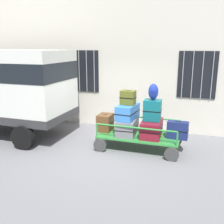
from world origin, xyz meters
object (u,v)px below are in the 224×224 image
object	(u,v)px
suitcase_left_bottom	(105,122)
suitcase_center_middle	(152,110)
luggage_cart	(139,137)
suitcase_midright_bottom	(178,130)
backpack	(153,92)
suitcase_midleft_middle	(128,112)
van	(2,83)
suitcase_midleft_bottom	(127,126)
suitcase_midleft_top	(128,97)
suitcase_center_bottom	(152,128)

from	to	relation	value
suitcase_left_bottom	suitcase_center_middle	bearing A→B (deg)	-3.05
luggage_cart	suitcase_center_middle	distance (m)	0.90
luggage_cart	suitcase_midright_bottom	size ratio (longest dim) A/B	4.02
suitcase_left_bottom	suitcase_center_middle	distance (m)	1.51
suitcase_left_bottom	backpack	distance (m)	1.75
luggage_cart	suitcase_left_bottom	distance (m)	1.11
suitcase_midleft_middle	suitcase_center_middle	bearing A→B (deg)	-1.01
suitcase_midleft_middle	backpack	bearing A→B (deg)	0.26
suitcase_left_bottom	van	bearing A→B (deg)	-177.46
backpack	suitcase_midleft_bottom	bearing A→B (deg)	-179.21
van	luggage_cart	xyz separation A→B (m)	(4.58, 0.12, -1.35)
suitcase_left_bottom	suitcase_midleft_bottom	xyz separation A→B (m)	(0.71, -0.07, -0.03)
suitcase_midleft_top	backpack	xyz separation A→B (m)	(0.71, -0.01, 0.20)
suitcase_center_middle	van	bearing A→B (deg)	-179.07
suitcase_midright_bottom	backpack	size ratio (longest dim) A/B	1.33
van	backpack	distance (m)	4.94
van	suitcase_midright_bottom	distance (m)	5.74
suitcase_left_bottom	suitcase_center_bottom	bearing A→B (deg)	-3.02
luggage_cart	backpack	bearing A→B (deg)	-3.21
suitcase_midleft_bottom	suitcase_center_bottom	size ratio (longest dim) A/B	1.11
backpack	suitcase_left_bottom	bearing A→B (deg)	177.59
van	suitcase_midright_bottom	xyz separation A→B (m)	(5.64, 0.12, -1.05)
luggage_cart	suitcase_center_middle	world-z (taller)	suitcase_center_middle
suitcase_left_bottom	suitcase_midleft_middle	distance (m)	0.82
luggage_cart	suitcase_midleft_bottom	distance (m)	0.46
suitcase_midleft_middle	backpack	world-z (taller)	backpack
suitcase_midleft_top	suitcase_center_bottom	size ratio (longest dim) A/B	0.46
luggage_cart	suitcase_midleft_middle	world-z (taller)	suitcase_midleft_middle
suitcase_midleft_middle	suitcase_center_bottom	bearing A→B (deg)	-0.94
suitcase_center_bottom	backpack	world-z (taller)	backpack
luggage_cart	suitcase_left_bottom	world-z (taller)	suitcase_left_bottom
suitcase_midleft_bottom	suitcase_midright_bottom	size ratio (longest dim) A/B	1.76
suitcase_left_bottom	suitcase_midleft_top	bearing A→B (deg)	-3.86
suitcase_midleft_bottom	suitcase_midright_bottom	bearing A→B (deg)	1.39
suitcase_center_bottom	suitcase_midright_bottom	size ratio (longest dim) A/B	1.58
suitcase_midleft_bottom	suitcase_center_bottom	bearing A→B (deg)	-0.42
suitcase_midleft_bottom	suitcase_center_middle	world-z (taller)	suitcase_center_middle
van	suitcase_midleft_middle	size ratio (longest dim) A/B	5.01
suitcase_center_bottom	suitcase_midright_bottom	bearing A→B (deg)	3.19
van	suitcase_center_bottom	world-z (taller)	van
suitcase_midleft_bottom	suitcase_midleft_top	bearing A→B (deg)	90.00
van	suitcase_midleft_middle	bearing A→B (deg)	1.26
luggage_cart	van	bearing A→B (deg)	-178.55
suitcase_midleft_middle	suitcase_center_middle	xyz separation A→B (m)	(0.71, -0.01, 0.10)
luggage_cart	suitcase_center_bottom	world-z (taller)	suitcase_center_bottom
suitcase_left_bottom	backpack	size ratio (longest dim) A/B	1.22
suitcase_midleft_middle	suitcase_midright_bottom	distance (m)	1.48
suitcase_midleft_middle	suitcase_midright_bottom	world-z (taller)	suitcase_midleft_middle
suitcase_midleft_top	backpack	size ratio (longest dim) A/B	0.98
suitcase_center_bottom	backpack	size ratio (longest dim) A/B	2.11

